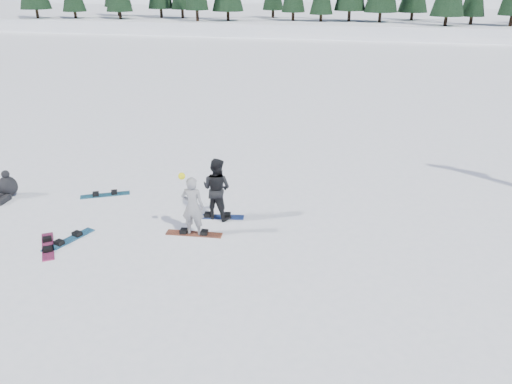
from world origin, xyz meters
TOP-DOWN VIEW (x-y plane):
  - ground at (0.00, 0.00)m, footprint 420.00×420.00m
  - alpine_backdrop at (-11.72, 189.17)m, footprint 412.50×227.00m
  - snowboarder_woman at (1.34, 0.67)m, footprint 0.61×0.42m
  - snowboarder_man at (1.64, 1.80)m, footprint 0.99×0.85m
  - seated_rider at (-5.15, 1.69)m, footprint 0.65×1.03m
  - snowboard_woman at (1.34, 0.67)m, footprint 1.52×0.42m
  - snowboard_man at (1.64, 1.80)m, footprint 1.53×0.55m
  - snowboard_loose_b at (-2.04, -0.83)m, footprint 1.10×1.38m
  - snowboard_loose_a at (-1.71, -0.42)m, footprint 0.74×1.51m
  - snowboard_loose_c at (-2.27, 2.48)m, footprint 1.46×0.95m

SIDE VIEW (x-z plane):
  - alpine_backdrop at x=-11.72m, z-range -40.57..12.63m
  - ground at x=0.00m, z-range 0.00..0.00m
  - snowboard_woman at x=1.34m, z-range 0.00..0.03m
  - snowboard_man at x=1.64m, z-range 0.00..0.03m
  - snowboard_loose_b at x=-2.04m, z-range 0.00..0.03m
  - snowboard_loose_a at x=-1.71m, z-range 0.00..0.03m
  - snowboard_loose_c at x=-2.27m, z-range 0.00..0.03m
  - seated_rider at x=-5.15m, z-range -0.10..0.76m
  - snowboarder_woman at x=1.34m, z-range -0.06..1.72m
  - snowboarder_man at x=1.64m, z-range 0.00..1.77m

